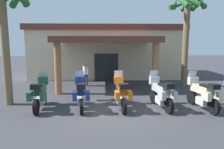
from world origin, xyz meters
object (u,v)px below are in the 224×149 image
(motorcycle_blue, at_px, (81,94))
(pedestrian, at_px, (86,73))
(motorcycle_orange, at_px, (121,93))
(palm_tree_near_portico, at_px, (187,19))
(motorcycle_green, at_px, (40,94))
(motorcycle_cream, at_px, (203,94))
(motorcycle_silver, at_px, (161,93))
(palm_tree_roadside, at_px, (4,11))
(motel_building, at_px, (106,51))

(motorcycle_blue, distance_m, pedestrian, 5.13)
(motorcycle_orange, xyz_separation_m, palm_tree_near_portico, (4.68, 4.77, 3.77))
(motorcycle_green, height_order, motorcycle_cream, same)
(motorcycle_blue, distance_m, motorcycle_silver, 3.59)
(motorcycle_orange, distance_m, pedestrian, 5.52)
(motorcycle_orange, bearing_deg, motorcycle_green, 84.80)
(motorcycle_blue, bearing_deg, motorcycle_green, 81.10)
(motorcycle_silver, xyz_separation_m, motorcycle_cream, (1.80, -0.22, 0.00))
(motorcycle_cream, relative_size, palm_tree_near_portico, 0.35)
(motorcycle_green, relative_size, palm_tree_roadside, 0.38)
(motorcycle_blue, bearing_deg, motorcycle_orange, -98.72)
(palm_tree_near_portico, bearing_deg, palm_tree_roadside, -158.65)
(motorcycle_green, distance_m, motorcycle_silver, 5.39)
(motorcycle_orange, relative_size, palm_tree_roadside, 0.38)
(motel_building, distance_m, motorcycle_orange, 10.02)
(palm_tree_roadside, bearing_deg, pedestrian, 52.44)
(motorcycle_blue, xyz_separation_m, pedestrian, (-0.18, 5.12, 0.22))
(pedestrian, xyz_separation_m, palm_tree_near_portico, (6.65, -0.38, 3.55))
(motorcycle_orange, bearing_deg, motorcycle_silver, -94.64)
(pedestrian, xyz_separation_m, palm_tree_roadside, (-3.28, -4.27, 3.42))
(motel_building, relative_size, motorcycle_green, 5.75)
(motorcycle_silver, height_order, motorcycle_cream, same)
(motorcycle_orange, height_order, motorcycle_silver, same)
(motorcycle_blue, relative_size, palm_tree_near_portico, 0.36)
(motel_building, xyz_separation_m, motorcycle_silver, (2.31, -9.92, -1.52))
(motorcycle_silver, bearing_deg, motorcycle_blue, 79.05)
(pedestrian, height_order, palm_tree_roadside, palm_tree_roadside)
(motel_building, height_order, motorcycle_cream, motel_building)
(motorcycle_silver, xyz_separation_m, palm_tree_roadside, (-7.05, 0.91, 3.64))
(motorcycle_cream, bearing_deg, motorcycle_green, 77.79)
(motorcycle_cream, bearing_deg, motorcycle_orange, 76.48)
(motorcycle_silver, bearing_deg, motel_building, 3.07)
(pedestrian, relative_size, palm_tree_near_portico, 0.26)
(palm_tree_near_portico, bearing_deg, motorcycle_orange, -134.45)
(motorcycle_cream, bearing_deg, palm_tree_roadside, 73.05)
(motel_building, height_order, motorcycle_blue, motel_building)
(motorcycle_blue, height_order, pedestrian, motorcycle_blue)
(motorcycle_cream, bearing_deg, palm_tree_near_portico, -21.92)
(motorcycle_orange, xyz_separation_m, motorcycle_cream, (3.59, -0.24, 0.00))
(motorcycle_blue, bearing_deg, motel_building, -15.00)
(motel_building, distance_m, motorcycle_silver, 10.29)
(motel_building, relative_size, motorcycle_silver, 5.79)
(motorcycle_blue, bearing_deg, palm_tree_near_portico, -61.43)
(motorcycle_cream, xyz_separation_m, palm_tree_near_portico, (1.09, 5.01, 3.77))
(palm_tree_near_portico, height_order, palm_tree_roadside, palm_tree_near_portico)
(motorcycle_silver, relative_size, motorcycle_cream, 1.00)
(motorcycle_orange, relative_size, palm_tree_near_portico, 0.36)
(motorcycle_orange, distance_m, motorcycle_silver, 1.80)
(palm_tree_near_portico, relative_size, palm_tree_roadside, 1.07)
(motel_building, relative_size, motorcycle_cream, 5.78)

